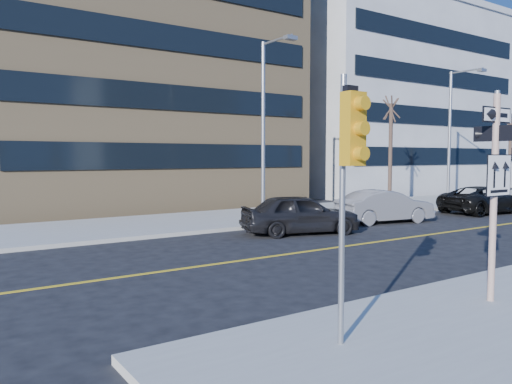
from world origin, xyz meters
TOP-DOWN VIEW (x-y plane):
  - ground at (0.00, 0.00)m, footprint 120.00×120.00m
  - far_sidewalk at (18.00, 12.00)m, footprint 66.00×6.00m
  - road_centerline at (12.00, 4.00)m, footprint 40.00×0.14m
  - sign_pole at (0.00, -2.51)m, footprint 0.92×0.92m
  - traffic_signal at (-4.00, -2.66)m, footprint 0.32×0.45m
  - parked_car_a at (2.88, 6.92)m, footprint 3.11×4.88m
  - parked_car_b at (8.10, 7.34)m, footprint 2.41×4.68m
  - parked_car_c at (15.34, 6.95)m, footprint 2.84×5.32m
  - streetlight_a at (4.00, 10.76)m, footprint 0.55×2.25m
  - streetlight_b at (18.00, 10.76)m, footprint 0.55×2.25m
  - street_tree_west at (13.00, 11.30)m, footprint 1.80×1.80m
  - street_tree_east at (26.00, 11.60)m, footprint 1.80×1.80m
  - building_brick at (2.00, 25.00)m, footprint 18.00×18.00m
  - building_grey_mid at (24.00, 24.00)m, footprint 20.00×16.00m
  - building_grey_far at (45.00, 27.00)m, footprint 18.00×18.00m

SIDE VIEW (x-z plane):
  - ground at x=0.00m, z-range 0.00..0.00m
  - road_centerline at x=12.00m, z-range 0.00..0.01m
  - far_sidewalk at x=18.00m, z-range 0.00..0.15m
  - parked_car_c at x=15.34m, z-range 0.00..1.42m
  - parked_car_b at x=8.10m, z-range 0.00..1.47m
  - parked_car_a at x=2.88m, z-range 0.00..1.55m
  - sign_pole at x=0.00m, z-range 0.41..4.47m
  - traffic_signal at x=-4.00m, z-range 1.03..5.03m
  - streetlight_a at x=4.00m, z-range 0.76..8.76m
  - streetlight_b at x=18.00m, z-range 0.76..8.76m
  - street_tree_east at x=26.00m, z-range 2.07..7.82m
  - street_tree_west at x=13.00m, z-range 2.35..8.70m
  - building_grey_mid at x=24.00m, z-range 0.00..15.00m
  - building_grey_far at x=45.00m, z-range 0.00..16.00m
  - building_brick at x=2.00m, z-range 0.00..18.00m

